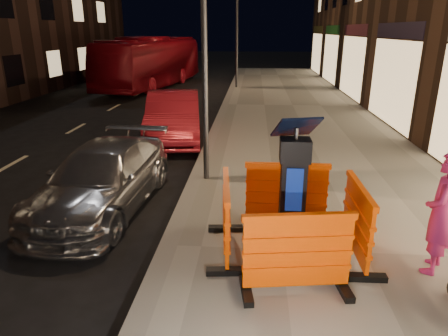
# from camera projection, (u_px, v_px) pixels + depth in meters

# --- Properties ---
(ground_plane) EXTENTS (120.00, 120.00, 0.00)m
(ground_plane) POSITION_uv_depth(u_px,v_px,m) (169.00, 253.00, 6.28)
(ground_plane) COLOR black
(ground_plane) RESTS_ON ground
(sidewalk) EXTENTS (6.00, 60.00, 0.15)m
(sidewalk) POSITION_uv_depth(u_px,v_px,m) (364.00, 257.00, 6.05)
(sidewalk) COLOR gray
(sidewalk) RESTS_ON ground
(kerb) EXTENTS (0.30, 60.00, 0.15)m
(kerb) POSITION_uv_depth(u_px,v_px,m) (168.00, 249.00, 6.26)
(kerb) COLOR slate
(kerb) RESTS_ON ground
(parking_kiosk) EXTENTS (0.66, 0.66, 1.98)m
(parking_kiosk) POSITION_uv_depth(u_px,v_px,m) (293.00, 192.00, 5.70)
(parking_kiosk) COLOR black
(parking_kiosk) RESTS_ON sidewalk
(barrier_front) EXTENTS (1.49, 0.78, 1.11)m
(barrier_front) POSITION_uv_depth(u_px,v_px,m) (297.00, 254.00, 4.95)
(barrier_front) COLOR #FF4B00
(barrier_front) RESTS_ON sidewalk
(barrier_back) EXTENTS (1.42, 0.58, 1.11)m
(barrier_back) POSITION_uv_depth(u_px,v_px,m) (286.00, 194.00, 6.73)
(barrier_back) COLOR #FF4B00
(barrier_back) RESTS_ON sidewalk
(barrier_kerbside) EXTENTS (0.71, 1.46, 1.11)m
(barrier_kerbside) POSITION_uv_depth(u_px,v_px,m) (226.00, 217.00, 5.91)
(barrier_kerbside) COLOR #FF4B00
(barrier_kerbside) RESTS_ON sidewalk
(barrier_bldgside) EXTENTS (0.61, 1.43, 1.11)m
(barrier_bldgside) POSITION_uv_depth(u_px,v_px,m) (357.00, 222.00, 5.77)
(barrier_bldgside) COLOR #FF4B00
(barrier_bldgside) RESTS_ON sidewalk
(car_silver) EXTENTS (2.03, 4.36, 1.23)m
(car_silver) POSITION_uv_depth(u_px,v_px,m) (106.00, 207.00, 7.90)
(car_silver) COLOR #A4A4A9
(car_silver) RESTS_ON ground
(car_red) EXTENTS (2.26, 4.70, 1.49)m
(car_red) POSITION_uv_depth(u_px,v_px,m) (175.00, 139.00, 12.78)
(car_red) COLOR maroon
(car_red) RESTS_ON ground
(bus_doubledecker) EXTENTS (4.23, 10.81, 2.94)m
(bus_doubledecker) POSITION_uv_depth(u_px,v_px,m) (154.00, 87.00, 24.39)
(bus_doubledecker) COLOR maroon
(bus_doubledecker) RESTS_ON ground
(man) EXTENTS (0.68, 0.75, 1.72)m
(man) POSITION_uv_depth(u_px,v_px,m) (441.00, 214.00, 5.33)
(man) COLOR #A4205F
(man) RESTS_ON sidewalk
(street_lamp_mid) EXTENTS (0.12, 0.12, 6.00)m
(street_lamp_mid) POSITION_uv_depth(u_px,v_px,m) (204.00, 39.00, 8.05)
(street_lamp_mid) COLOR #3F3F44
(street_lamp_mid) RESTS_ON sidewalk
(street_lamp_far) EXTENTS (0.12, 0.12, 6.00)m
(street_lamp_far) POSITION_uv_depth(u_px,v_px,m) (237.00, 33.00, 22.17)
(street_lamp_far) COLOR #3F3F44
(street_lamp_far) RESTS_ON sidewalk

